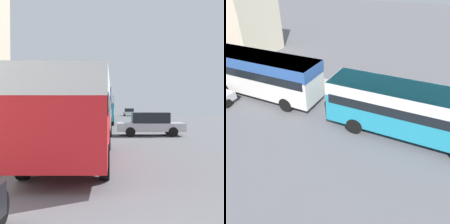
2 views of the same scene
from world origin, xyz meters
The scene contains 7 objects.
bus_lead centered at (-1.90, 8.91, 2.03)m, with size 2.58×9.11×3.13m.
bus_following centered at (-1.81, 20.63, 2.05)m, with size 2.49×9.22×3.18m.
bus_third_in_line centered at (-1.60, 31.53, 1.94)m, with size 2.51×9.62×2.99m.
bus_rear centered at (-1.88, 44.20, 1.93)m, with size 2.67×9.90×2.96m.
car_crossing centered at (2.62, 55.03, 0.73)m, with size 1.93×3.87×1.37m.
car_far_curb centered at (2.07, 18.54, 0.82)m, with size 4.52×1.96×1.58m.
pedestrian_near_curb centered at (-5.26, 26.19, 0.97)m, with size 0.33×0.33×1.59m.
Camera 1 is at (-0.54, -2.70, 2.13)m, focal length 50.00 mm.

